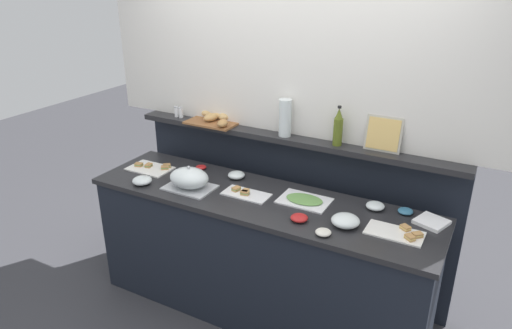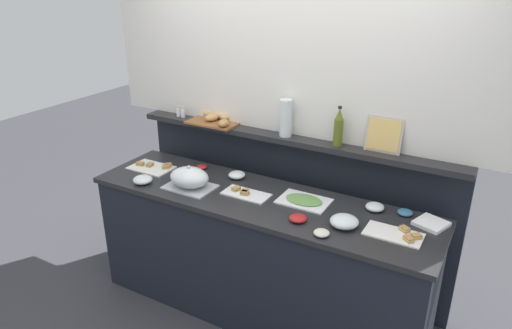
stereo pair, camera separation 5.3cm
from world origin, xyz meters
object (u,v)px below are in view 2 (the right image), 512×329
at_px(glass_bowl_medium, 143,180).
at_px(napkin_stack, 431,223).
at_px(cold_cuts_platter, 304,201).
at_px(sandwich_platter_rear, 152,167).
at_px(sandwich_platter_front, 245,193).
at_px(salt_shaker, 178,111).
at_px(framed_picture, 384,135).
at_px(glass_bowl_large, 237,175).
at_px(sandwich_platter_side, 397,234).
at_px(olive_oil_bottle, 339,128).
at_px(water_carafe, 286,118).
at_px(serving_cloche, 189,178).
at_px(glass_bowl_small, 344,222).
at_px(condiment_bowl_teal, 298,218).
at_px(condiment_bowl_dark, 202,167).
at_px(pepper_shaker, 183,112).
at_px(bread_basket, 217,118).
at_px(condiment_bowl_cream, 322,233).
at_px(glass_bowl_extra, 375,207).
at_px(condiment_bowl_red, 405,212).

bearing_deg(glass_bowl_medium, napkin_stack, 11.93).
bearing_deg(cold_cuts_platter, sandwich_platter_rear, -177.05).
xyz_separation_m(sandwich_platter_front, napkin_stack, (1.18, 0.20, 0.00)).
height_order(salt_shaker, framed_picture, framed_picture).
distance_m(sandwich_platter_front, glass_bowl_large, 0.28).
bearing_deg(sandwich_platter_side, salt_shaker, 166.60).
distance_m(olive_oil_bottle, water_carafe, 0.40).
height_order(cold_cuts_platter, serving_cloche, serving_cloche).
height_order(glass_bowl_small, condiment_bowl_teal, glass_bowl_small).
height_order(sandwich_platter_side, napkin_stack, sandwich_platter_side).
distance_m(serving_cloche, framed_picture, 1.34).
height_order(condiment_bowl_dark, pepper_shaker, pepper_shaker).
distance_m(sandwich_platter_front, condiment_bowl_dark, 0.56).
bearing_deg(glass_bowl_small, cold_cuts_platter, 152.84).
bearing_deg(salt_shaker, sandwich_platter_rear, -84.77).
bearing_deg(water_carafe, glass_bowl_small, -38.08).
height_order(glass_bowl_medium, napkin_stack, glass_bowl_medium).
bearing_deg(cold_cuts_platter, olive_oil_bottle, 75.61).
height_order(glass_bowl_large, glass_bowl_medium, glass_bowl_medium).
bearing_deg(glass_bowl_large, bread_basket, 142.97).
relative_size(condiment_bowl_dark, pepper_shaker, 0.94).
relative_size(sandwich_platter_rear, serving_cloche, 0.97).
xyz_separation_m(cold_cuts_platter, condiment_bowl_dark, (-0.91, 0.12, 0.01)).
height_order(serving_cloche, condiment_bowl_cream, serving_cloche).
distance_m(glass_bowl_large, napkin_stack, 1.37).
xyz_separation_m(glass_bowl_medium, framed_picture, (1.50, 0.68, 0.39)).
bearing_deg(glass_bowl_extra, olive_oil_bottle, 148.50).
relative_size(glass_bowl_extra, framed_picture, 0.49).
xyz_separation_m(serving_cloche, framed_picture, (1.16, 0.57, 0.35)).
relative_size(condiment_bowl_red, napkin_stack, 0.56).
distance_m(condiment_bowl_teal, water_carafe, 0.81).
relative_size(sandwich_platter_rear, cold_cuts_platter, 0.99).
xyz_separation_m(condiment_bowl_red, olive_oil_bottle, (-0.54, 0.18, 0.41)).
bearing_deg(sandwich_platter_side, serving_cloche, -176.91).
distance_m(glass_bowl_medium, pepper_shaker, 0.72).
distance_m(glass_bowl_large, condiment_bowl_cream, 0.95).
height_order(cold_cuts_platter, glass_bowl_small, glass_bowl_small).
bearing_deg(condiment_bowl_red, sandwich_platter_side, -85.94).
bearing_deg(water_carafe, condiment_bowl_red, -11.10).
distance_m(glass_bowl_large, condiment_bowl_teal, 0.75).
bearing_deg(olive_oil_bottle, bread_basket, 178.62).
relative_size(glass_bowl_small, napkin_stack, 1.01).
relative_size(glass_bowl_medium, glass_bowl_small, 0.81).
bearing_deg(condiment_bowl_teal, glass_bowl_extra, 45.03).
bearing_deg(condiment_bowl_dark, cold_cuts_platter, -7.48).
bearing_deg(glass_bowl_medium, condiment_bowl_red, 14.65).
height_order(sandwich_platter_rear, cold_cuts_platter, sandwich_platter_rear).
relative_size(napkin_stack, bread_basket, 0.43).
bearing_deg(serving_cloche, bread_basket, 103.95).
xyz_separation_m(serving_cloche, condiment_bowl_cream, (1.04, -0.13, -0.06)).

